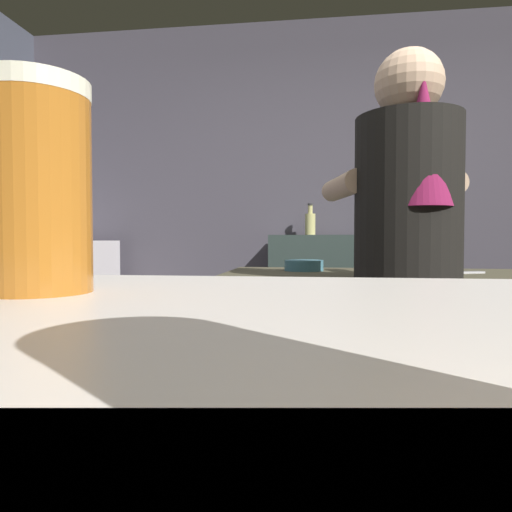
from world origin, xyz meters
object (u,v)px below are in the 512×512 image
object	(u,v)px
mini_fridge	(67,316)
bottle_vinegar	(374,222)
mixing_bowl	(304,265)
chefs_knife	(458,273)
pint_glass_near	(37,188)
bartender	(407,270)
bottle_soy	(310,223)

from	to	relation	value
mini_fridge	bottle_vinegar	bearing A→B (deg)	2.36
mixing_bowl	chefs_knife	xyz separation A→B (m)	(0.63, -0.10, -0.02)
chefs_knife	pint_glass_near	bearing A→B (deg)	-137.66
bartender	mixing_bowl	distance (m)	0.61
mixing_bowl	mini_fridge	bearing A→B (deg)	150.35
chefs_knife	bottle_vinegar	bearing A→B (deg)	77.12
bottle_vinegar	bartender	bearing A→B (deg)	-93.27
mini_fridge	bottle_soy	size ratio (longest dim) A/B	4.74
bottle_soy	mixing_bowl	bearing A→B (deg)	-90.73
pint_glass_near	mini_fridge	bearing A→B (deg)	119.97
bottle_vinegar	chefs_knife	bearing A→B (deg)	-80.63
mini_fridge	bartender	bearing A→B (deg)	-35.65
mini_fridge	pint_glass_near	world-z (taller)	pint_glass_near
pint_glass_near	bottle_soy	xyz separation A→B (m)	(0.16, 2.96, 0.09)
bartender	bottle_soy	bearing A→B (deg)	-1.39
mixing_bowl	bottle_vinegar	distance (m)	1.17
mini_fridge	bottle_vinegar	xyz separation A→B (m)	(2.14, 0.09, 0.66)
mini_fridge	pint_glass_near	size ratio (longest dim) A/B	7.24
mini_fridge	mixing_bowl	size ratio (longest dim) A/B	6.20
mini_fridge	bartender	xyz separation A→B (m)	(2.05, -1.47, 0.44)
chefs_knife	bottle_soy	distance (m)	1.48
mini_fridge	bottle_vinegar	distance (m)	2.24
mini_fridge	mixing_bowl	world-z (taller)	mini_fridge
bartender	bottle_soy	distance (m)	1.78
mixing_bowl	bottle_soy	distance (m)	1.25
mixing_bowl	pint_glass_near	distance (m)	1.74
pint_glass_near	chefs_knife	bearing A→B (deg)	64.60
bartender	chefs_knife	size ratio (longest dim) A/B	7.04
bartender	pint_glass_near	size ratio (longest dim) A/B	11.41
mini_fridge	bottle_vinegar	world-z (taller)	bottle_vinegar
bartender	bottle_soy	world-z (taller)	bartender
chefs_knife	pint_glass_near	xyz separation A→B (m)	(-0.77, -1.63, 0.17)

